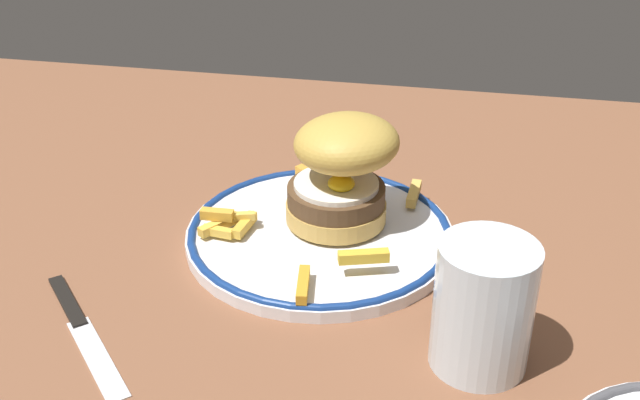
% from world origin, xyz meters
% --- Properties ---
extents(ground_plane, '(1.36, 0.83, 0.04)m').
position_xyz_m(ground_plane, '(0.00, 0.00, -0.02)').
color(ground_plane, brown).
extents(dinner_plate, '(0.26, 0.26, 0.02)m').
position_xyz_m(dinner_plate, '(-0.01, -0.02, 0.01)').
color(dinner_plate, silver).
rests_on(dinner_plate, ground_plane).
extents(burger, '(0.13, 0.13, 0.11)m').
position_xyz_m(burger, '(0.00, 0.00, 0.07)').
color(burger, '#BF9546').
rests_on(burger, dinner_plate).
extents(fries_pile, '(0.20, 0.25, 0.02)m').
position_xyz_m(fries_pile, '(-0.03, 0.00, 0.02)').
color(fries_pile, gold).
rests_on(fries_pile, dinner_plate).
extents(water_glass, '(0.08, 0.08, 0.10)m').
position_xyz_m(water_glass, '(0.14, -0.17, 0.05)').
color(water_glass, silver).
rests_on(water_glass, ground_plane).
extents(knife, '(0.13, 0.14, 0.01)m').
position_xyz_m(knife, '(-0.18, -0.18, 0.00)').
color(knife, black).
rests_on(knife, ground_plane).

